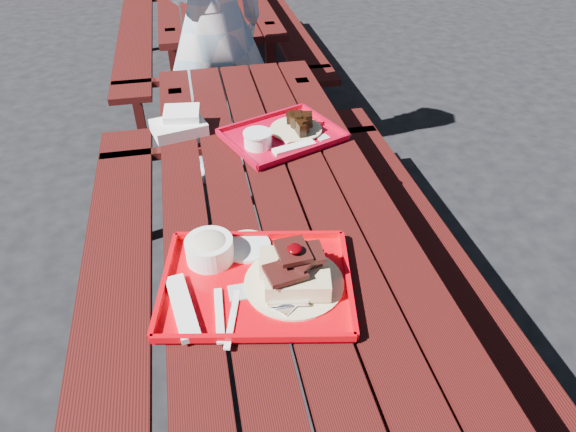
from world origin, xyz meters
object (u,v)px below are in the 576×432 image
(picnic_table_near, at_px, (279,249))
(near_tray, at_px, (256,271))
(picnic_table_far, at_px, (210,12))
(far_tray, at_px, (282,134))
(person, at_px, (213,26))

(picnic_table_near, height_order, near_tray, near_tray)
(picnic_table_far, bearing_deg, far_tray, -87.74)
(near_tray, height_order, far_tray, near_tray)
(near_tray, xyz_separation_m, person, (0.05, 1.74, 0.10))
(picnic_table_near, distance_m, far_tray, 0.48)
(picnic_table_near, xyz_separation_m, person, (-0.07, 1.42, 0.33))
(picnic_table_far, relative_size, near_tray, 4.26)
(picnic_table_far, xyz_separation_m, person, (-0.07, -1.38, 0.33))
(picnic_table_near, relative_size, near_tray, 4.26)
(picnic_table_far, height_order, person, person)
(far_tray, bearing_deg, picnic_table_far, 92.26)
(far_tray, relative_size, person, 0.29)
(near_tray, distance_m, far_tray, 0.78)
(picnic_table_near, height_order, picnic_table_far, same)
(picnic_table_near, xyz_separation_m, picnic_table_far, (0.00, 2.80, 0.00))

